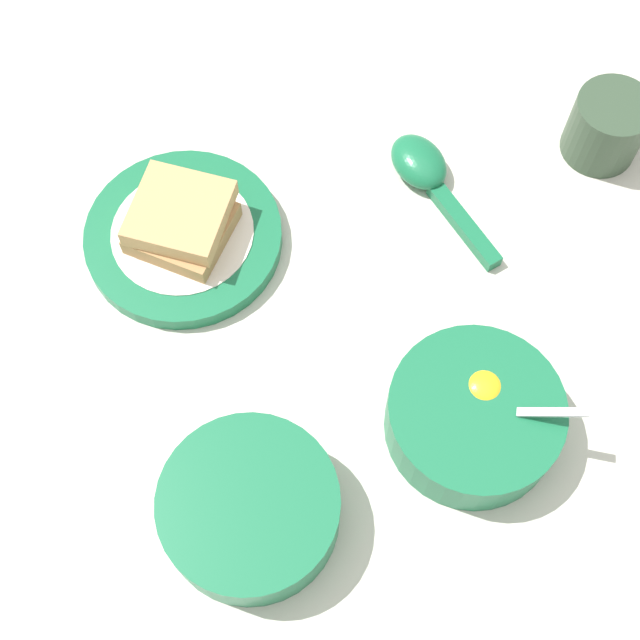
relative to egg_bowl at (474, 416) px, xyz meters
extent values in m
plane|color=beige|center=(0.12, 0.10, -0.03)|extent=(3.00, 3.00, 0.00)
cylinder|color=#196B42|center=(0.00, 0.00, 0.00)|extent=(0.14, 0.14, 0.05)
cylinder|color=white|center=(0.00, 0.00, 0.00)|extent=(0.12, 0.12, 0.02)
ellipsoid|color=yellow|center=(0.02, -0.01, 0.02)|extent=(0.03, 0.03, 0.02)
cylinder|color=black|center=(0.01, -0.01, 0.01)|extent=(0.04, 0.04, 0.00)
ellipsoid|color=silver|center=(0.00, -0.01, 0.02)|extent=(0.03, 0.02, 0.01)
cube|color=silver|center=(-0.01, -0.05, 0.04)|extent=(0.01, 0.05, 0.03)
cylinder|color=#196B42|center=(0.17, 0.25, -0.02)|extent=(0.18, 0.18, 0.02)
cylinder|color=white|center=(0.17, 0.25, -0.01)|extent=(0.13, 0.13, 0.00)
cube|color=tan|center=(0.17, 0.25, 0.00)|extent=(0.10, 0.10, 0.02)
cube|color=tan|center=(0.17, 0.25, 0.02)|extent=(0.10, 0.10, 0.02)
ellipsoid|color=#196B42|center=(0.26, 0.04, -0.01)|extent=(0.08, 0.07, 0.03)
cube|color=#196B42|center=(0.19, 0.00, -0.02)|extent=(0.09, 0.07, 0.01)
cylinder|color=#196B42|center=(-0.08, 0.18, 0.00)|extent=(0.14, 0.14, 0.05)
cylinder|color=white|center=(-0.08, 0.18, 0.01)|extent=(0.11, 0.11, 0.02)
cylinder|color=#334733|center=(0.29, -0.14, 0.01)|extent=(0.07, 0.07, 0.07)
cylinder|color=#472B16|center=(0.29, -0.14, 0.03)|extent=(0.06, 0.06, 0.01)
camera|label=1|loc=(-0.24, 0.12, 0.68)|focal=50.00mm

